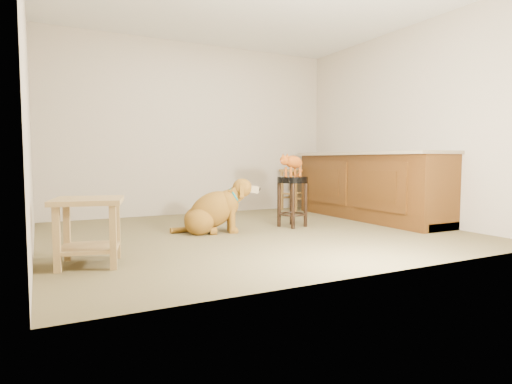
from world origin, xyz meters
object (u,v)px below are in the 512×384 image
padded_stool (292,191)px  golden_retriever (213,211)px  wood_stool (294,189)px  tabby_kitten (292,163)px  side_table (89,221)px

padded_stool → golden_retriever: (-1.03, 0.04, -0.20)m
wood_stool → tabby_kitten: tabby_kitten is taller
wood_stool → tabby_kitten: 1.87m
golden_retriever → tabby_kitten: tabby_kitten is taller
padded_stool → wood_stool: bearing=57.0°
tabby_kitten → wood_stool: bearing=40.5°
golden_retriever → tabby_kitten: 1.16m
padded_stool → wood_stool: (0.99, 1.52, -0.09)m
golden_retriever → tabby_kitten: (1.02, -0.05, 0.55)m
tabby_kitten → golden_retriever: bearing=161.2°
golden_retriever → side_table: bearing=-128.8°
padded_stool → side_table: (-2.47, -0.93, -0.09)m
wood_stool → golden_retriever: bearing=-143.8°
side_table → golden_retriever: size_ratio=0.62×
padded_stool → tabby_kitten: size_ratio=1.34×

